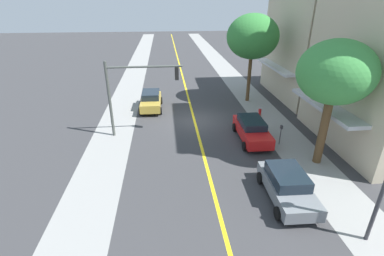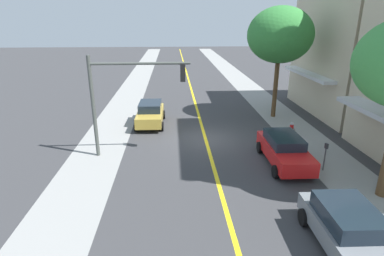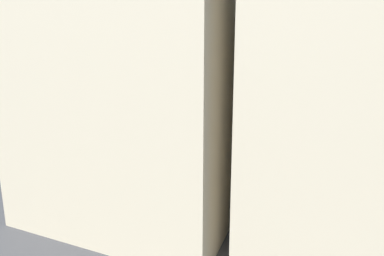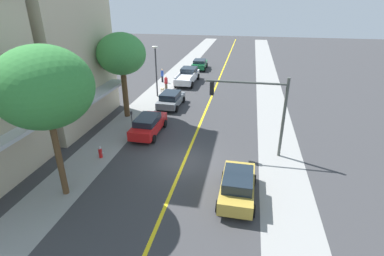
{
  "view_description": "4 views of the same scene",
  "coord_description": "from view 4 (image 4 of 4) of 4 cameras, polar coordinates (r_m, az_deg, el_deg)",
  "views": [
    {
      "loc": [
        2.31,
        21.25,
        9.31
      ],
      "look_at": [
        0.75,
        5.48,
        1.93
      ],
      "focal_mm": 26.11,
      "sensor_mm": 36.0,
      "label": 1
    },
    {
      "loc": [
        2.04,
        18.42,
        7.25
      ],
      "look_at": [
        1.04,
        2.73,
        1.74
      ],
      "focal_mm": 29.22,
      "sensor_mm": 36.0,
      "label": 2
    },
    {
      "loc": [
        -25.12,
        -2.42,
        6.53
      ],
      "look_at": [
        -0.78,
        7.5,
        1.76
      ],
      "focal_mm": 25.83,
      "sensor_mm": 36.0,
      "label": 3
    },
    {
      "loc": [
        3.73,
        -16.59,
        10.11
      ],
      "look_at": [
        0.09,
        2.32,
        1.46
      ],
      "focal_mm": 27.42,
      "sensor_mm": 36.0,
      "label": 4
    }
  ],
  "objects": [
    {
      "name": "small_dog",
      "position": [
        34.26,
        -5.81,
        7.55
      ],
      "size": [
        0.69,
        0.61,
        0.56
      ],
      "rotation": [
        0.0,
        0.0,
        5.62
      ],
      "color": "#C6B28C",
      "rests_on": "ground"
    },
    {
      "name": "white_pickup_truck",
      "position": [
        37.87,
        -0.87,
        10.1
      ],
      "size": [
        2.37,
        6.07,
        1.76
      ],
      "rotation": [
        0.0,
        0.0,
        1.56
      ],
      "color": "silver",
      "rests_on": "ground"
    },
    {
      "name": "ground_plane",
      "position": [
        19.78,
        -1.53,
        -6.54
      ],
      "size": [
        140.0,
        140.0,
        0.0
      ],
      "primitive_type": "plane",
      "color": "#38383A"
    },
    {
      "name": "gold_sedan_right_curb",
      "position": [
        16.26,
        8.87,
        -10.95
      ],
      "size": [
        2.02,
        4.22,
        1.6
      ],
      "rotation": [
        0.0,
        0.0,
        1.55
      ],
      "color": "#B29338",
      "rests_on": "ground"
    },
    {
      "name": "red_sedan_left_curb",
      "position": [
        23.56,
        -8.48,
        0.67
      ],
      "size": [
        2.02,
        4.56,
        1.54
      ],
      "rotation": [
        0.0,
        0.0,
        1.56
      ],
      "color": "red",
      "rests_on": "ground"
    },
    {
      "name": "pale_office_building",
      "position": [
        27.55,
        -28.35,
        15.86
      ],
      "size": [
        10.41,
        9.7,
        14.82
      ],
      "rotation": [
        0.0,
        0.0,
        -1.57
      ],
      "color": "beige",
      "rests_on": "ground"
    },
    {
      "name": "street_lamp",
      "position": [
        32.06,
        -7.03,
        12.03
      ],
      "size": [
        0.7,
        0.36,
        5.45
      ],
      "color": "#38383D",
      "rests_on": "ground"
    },
    {
      "name": "sidewalk_right",
      "position": [
        19.61,
        17.21,
        -8.05
      ],
      "size": [
        2.97,
        126.0,
        0.01
      ],
      "primitive_type": "cube",
      "color": "gray",
      "rests_on": "ground"
    },
    {
      "name": "street_tree_left_near",
      "position": [
        26.37,
        -13.57,
        13.73
      ],
      "size": [
        4.16,
        4.16,
        7.44
      ],
      "color": "brown",
      "rests_on": "ground"
    },
    {
      "name": "sidewalk_left",
      "position": [
        21.9,
        -18.12,
        -4.6
      ],
      "size": [
        2.97,
        126.0,
        0.01
      ],
      "primitive_type": "cube",
      "color": "gray",
      "rests_on": "ground"
    },
    {
      "name": "parking_meter",
      "position": [
        24.9,
        -11.66,
        2.1
      ],
      "size": [
        0.12,
        0.18,
        1.46
      ],
      "color": "#4C4C51",
      "rests_on": "ground"
    },
    {
      "name": "fire_hydrant",
      "position": [
        21.01,
        -17.41,
        -4.48
      ],
      "size": [
        0.44,
        0.24,
        0.85
      ],
      "color": "red",
      "rests_on": "ground"
    },
    {
      "name": "pedestrian_blue_shirt",
      "position": [
        38.35,
        -5.8,
        10.18
      ],
      "size": [
        0.34,
        0.34,
        1.7
      ],
      "rotation": [
        0.0,
        0.0,
        1.0
      ],
      "color": "black",
      "rests_on": "ground"
    },
    {
      "name": "green_sedan_left_curb",
      "position": [
        45.43,
        1.5,
        12.33
      ],
      "size": [
        2.24,
        4.39,
        1.46
      ],
      "rotation": [
        0.0,
        0.0,
        1.61
      ],
      "color": "#196638",
      "rests_on": "ground"
    },
    {
      "name": "traffic_light_mast",
      "position": [
        19.72,
        12.66,
        4.76
      ],
      "size": [
        5.29,
        0.32,
        5.51
      ],
      "rotation": [
        0.0,
        0.0,
        3.14
      ],
      "color": "#474C47",
      "rests_on": "ground"
    },
    {
      "name": "grey_sedan_left_curb",
      "position": [
        29.38,
        -4.13,
        5.63
      ],
      "size": [
        2.18,
        4.31,
        1.51
      ],
      "rotation": [
        0.0,
        0.0,
        1.54
      ],
      "color": "slate",
      "rests_on": "ground"
    },
    {
      "name": "road_centerline_stripe",
      "position": [
        19.78,
        -1.53,
        -6.53
      ],
      "size": [
        0.2,
        126.0,
        0.0
      ],
      "primitive_type": "cube",
      "color": "yellow",
      "rests_on": "ground"
    },
    {
      "name": "street_tree_right_corner",
      "position": [
        15.83,
        -26.85,
        7.01
      ],
      "size": [
        4.74,
        4.74,
        8.16
      ],
      "color": "brown",
      "rests_on": "ground"
    },
    {
      "name": "pedestrian_red_shirt",
      "position": [
        35.1,
        -5.07,
        8.78
      ],
      "size": [
        0.39,
        0.39,
        1.61
      ],
      "rotation": [
        0.0,
        0.0,
        4.64
      ],
      "color": "brown",
      "rests_on": "ground"
    }
  ]
}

